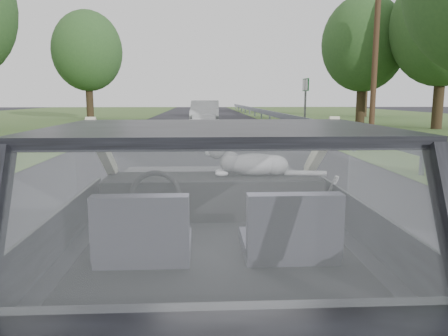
{
  "coord_description": "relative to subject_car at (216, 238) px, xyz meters",
  "views": [
    {
      "loc": [
        -0.08,
        -2.58,
        1.58
      ],
      "look_at": [
        0.08,
        0.51,
        1.08
      ],
      "focal_mm": 35.0,
      "sensor_mm": 36.0,
      "label": 1
    }
  ],
  "objects": [
    {
      "name": "driver_seat",
      "position": [
        -0.4,
        -0.29,
        0.16
      ],
      "size": [
        0.5,
        0.72,
        0.42
      ],
      "primitive_type": "cube",
      "color": "black",
      "rests_on": "subject_car"
    },
    {
      "name": "subject_car",
      "position": [
        0.0,
        0.0,
        0.0
      ],
      "size": [
        1.8,
        4.0,
        1.45
      ],
      "primitive_type": "cube",
      "color": "black",
      "rests_on": "ground"
    },
    {
      "name": "tree_2",
      "position": [
        8.96,
        21.94,
        2.76
      ],
      "size": [
        5.34,
        5.34,
        6.96
      ],
      "primitive_type": null,
      "rotation": [
        0.0,
        0.0,
        -0.18
      ],
      "color": "#284C22",
      "rests_on": "ground"
    },
    {
      "name": "highway_sign",
      "position": [
        4.95,
        18.47,
        0.51
      ],
      "size": [
        0.14,
        0.99,
        2.48
      ],
      "primitive_type": "cube",
      "rotation": [
        0.0,
        0.0,
        0.04
      ],
      "color": "#0E5E22",
      "rests_on": "ground"
    },
    {
      "name": "cat",
      "position": [
        0.32,
        0.64,
        0.37
      ],
      "size": [
        0.65,
        0.22,
        0.29
      ],
      "primitive_type": "ellipsoid",
      "rotation": [
        0.0,
        0.0,
        -0.03
      ],
      "color": "#9F9F9F",
      "rests_on": "dashboard"
    },
    {
      "name": "dashboard",
      "position": [
        0.0,
        0.62,
        0.12
      ],
      "size": [
        1.58,
        0.45,
        0.3
      ],
      "primitive_type": "cube",
      "color": "black",
      "rests_on": "subject_car"
    },
    {
      "name": "tree_6",
      "position": [
        -8.11,
        29.72,
        2.99
      ],
      "size": [
        6.5,
        6.5,
        7.43
      ],
      "primitive_type": null,
      "rotation": [
        0.0,
        0.0,
        0.43
      ],
      "color": "#284C22",
      "rests_on": "ground"
    },
    {
      "name": "utility_pole",
      "position": [
        8.38,
        18.74,
        3.45
      ],
      "size": [
        0.34,
        0.34,
        8.36
      ],
      "primitive_type": "cylinder",
      "rotation": [
        0.0,
        0.0,
        -0.32
      ],
      "color": "#432919",
      "rests_on": "ground"
    },
    {
      "name": "tree_1",
      "position": [
        11.79,
        18.92,
        3.16
      ],
      "size": [
        5.62,
        5.62,
        7.76
      ],
      "primitive_type": null,
      "rotation": [
        0.0,
        0.0,
        0.1
      ],
      "color": "#284C22",
      "rests_on": "ground"
    },
    {
      "name": "other_car",
      "position": [
        0.13,
        21.32,
        -0.02
      ],
      "size": [
        1.84,
        4.36,
        1.42
      ],
      "primitive_type": "imported",
      "rotation": [
        0.0,
        0.0,
        -0.03
      ],
      "color": "silver",
      "rests_on": "ground"
    },
    {
      "name": "steering_wheel",
      "position": [
        -0.4,
        0.33,
        0.2
      ],
      "size": [
        0.36,
        0.36,
        0.04
      ],
      "primitive_type": "torus",
      "color": "black",
      "rests_on": "dashboard"
    },
    {
      "name": "guardrail",
      "position": [
        4.3,
        10.0,
        -0.15
      ],
      "size": [
        0.05,
        90.0,
        0.32
      ],
      "primitive_type": "cube",
      "color": "slate",
      "rests_on": "ground"
    },
    {
      "name": "passenger_seat",
      "position": [
        0.4,
        -0.29,
        0.16
      ],
      "size": [
        0.5,
        0.72,
        0.42
      ],
      "primitive_type": "cube",
      "color": "black",
      "rests_on": "subject_car"
    },
    {
      "name": "tree_3",
      "position": [
        13.27,
        32.93,
        3.51
      ],
      "size": [
        7.25,
        7.25,
        8.46
      ],
      "primitive_type": null,
      "rotation": [
        0.0,
        0.0,
        0.38
      ],
      "color": "#284C22",
      "rests_on": "ground"
    }
  ]
}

